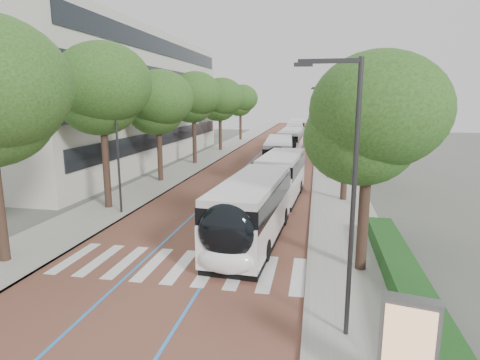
{
  "coord_description": "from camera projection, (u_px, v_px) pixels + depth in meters",
  "views": [
    {
      "loc": [
        5.73,
        -14.29,
        7.02
      ],
      "look_at": [
        1.4,
        8.23,
        2.4
      ],
      "focal_mm": 30.0,
      "sensor_mm": 36.0,
      "label": 1
    }
  ],
  "objects": [
    {
      "name": "sidewalk_left",
      "position": [
        220.0,
        150.0,
        56.09
      ],
      "size": [
        4.0,
        140.0,
        0.12
      ],
      "primitive_type": "cube",
      "color": "gray",
      "rests_on": "ground"
    },
    {
      "name": "kerb_right",
      "position": [
        315.0,
        152.0,
        53.66
      ],
      "size": [
        0.2,
        140.0,
        0.14
      ],
      "primitive_type": "cube",
      "color": "gray",
      "rests_on": "ground"
    },
    {
      "name": "lane_line_right",
      "position": [
        286.0,
        152.0,
        54.41
      ],
      "size": [
        0.12,
        126.0,
        0.01
      ],
      "primitive_type": "cube",
      "color": "blue",
      "rests_on": "road"
    },
    {
      "name": "streetlight_far",
      "position": [
        328.0,
        125.0,
        35.21
      ],
      "size": [
        1.82,
        0.2,
        8.0
      ],
      "color": "#2B2B2D",
      "rests_on": "sidewalk_right"
    },
    {
      "name": "zebra_crossing",
      "position": [
        181.0,
        266.0,
        17.12
      ],
      "size": [
        10.55,
        3.6,
        0.01
      ],
      "color": "silver",
      "rests_on": "ground"
    },
    {
      "name": "lead_bus",
      "position": [
        267.0,
        193.0,
        23.48
      ],
      "size": [
        3.68,
        18.52,
        3.2
      ],
      "rotation": [
        0.0,
        0.0,
        -0.06
      ],
      "color": "black",
      "rests_on": "ground"
    },
    {
      "name": "ground",
      "position": [
        168.0,
        276.0,
        16.2
      ],
      "size": [
        160.0,
        160.0,
        0.0
      ],
      "primitive_type": "plane",
      "color": "#51544C",
      "rests_on": "ground"
    },
    {
      "name": "trees_left",
      "position": [
        178.0,
        101.0,
        38.35
      ],
      "size": [
        6.49,
        60.98,
        9.88
      ],
      "color": "black",
      "rests_on": "ground"
    },
    {
      "name": "bus_queued_3",
      "position": [
        297.0,
        128.0,
        76.8
      ],
      "size": [
        3.18,
        12.51,
        3.2
      ],
      "rotation": [
        0.0,
        0.0,
        0.05
      ],
      "color": "white",
      "rests_on": "ground"
    },
    {
      "name": "trees_right",
      "position": [
        341.0,
        112.0,
        35.08
      ],
      "size": [
        5.93,
        47.13,
        8.46
      ],
      "color": "black",
      "rests_on": "ground"
    },
    {
      "name": "streetlight_near",
      "position": [
        348.0,
        180.0,
        11.14
      ],
      "size": [
        1.82,
        0.2,
        8.0
      ],
      "color": "#2B2B2D",
      "rests_on": "sidewalk_right"
    },
    {
      "name": "sidewalk_right",
      "position": [
        330.0,
        153.0,
        53.31
      ],
      "size": [
        4.0,
        140.0,
        0.12
      ],
      "primitive_type": "cube",
      "color": "gray",
      "rests_on": "ground"
    },
    {
      "name": "kerb_left",
      "position": [
        234.0,
        150.0,
        55.74
      ],
      "size": [
        0.2,
        140.0,
        0.14
      ],
      "primitive_type": "cube",
      "color": "gray",
      "rests_on": "ground"
    },
    {
      "name": "lane_line_left",
      "position": [
        262.0,
        151.0,
        55.0
      ],
      "size": [
        0.12,
        126.0,
        0.01
      ],
      "primitive_type": "cube",
      "color": "blue",
      "rests_on": "road"
    },
    {
      "name": "bus_queued_2",
      "position": [
        294.0,
        134.0,
        64.08
      ],
      "size": [
        3.19,
        12.52,
        3.2
      ],
      "rotation": [
        0.0,
        0.0,
        0.06
      ],
      "color": "white",
      "rests_on": "ground"
    },
    {
      "name": "office_building",
      "position": [
        92.0,
        100.0,
        45.38
      ],
      "size": [
        18.11,
        40.0,
        14.0
      ],
      "color": "beige",
      "rests_on": "ground"
    },
    {
      "name": "hedge",
      "position": [
        407.0,
        283.0,
        14.42
      ],
      "size": [
        1.2,
        14.0,
        0.8
      ],
      "primitive_type": "cube",
      "color": "#194819",
      "rests_on": "sidewalk_right"
    },
    {
      "name": "bus_queued_0",
      "position": [
        279.0,
        156.0,
        39.27
      ],
      "size": [
        3.3,
        12.53,
        3.2
      ],
      "rotation": [
        0.0,
        0.0,
        0.07
      ],
      "color": "white",
      "rests_on": "ground"
    },
    {
      "name": "ad_panel",
      "position": [
        408.0,
        349.0,
        9.03
      ],
      "size": [
        1.3,
        0.6,
        2.62
      ],
      "rotation": [
        0.0,
        0.0,
        -0.21
      ],
      "color": "#59595B",
      "rests_on": "sidewalk_right"
    },
    {
      "name": "bus_queued_1",
      "position": [
        290.0,
        142.0,
        51.31
      ],
      "size": [
        2.69,
        12.43,
        3.2
      ],
      "rotation": [
        0.0,
        0.0,
        -0.01
      ],
      "color": "white",
      "rests_on": "ground"
    },
    {
      "name": "road",
      "position": [
        274.0,
        152.0,
        54.71
      ],
      "size": [
        11.0,
        140.0,
        0.02
      ],
      "primitive_type": "cube",
      "color": "brown",
      "rests_on": "ground"
    },
    {
      "name": "lamp_post_left",
      "position": [
        118.0,
        148.0,
        24.22
      ],
      "size": [
        0.14,
        0.14,
        8.0
      ],
      "primitive_type": "cylinder",
      "color": "#2B2B2D",
      "rests_on": "sidewalk_left"
    }
  ]
}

